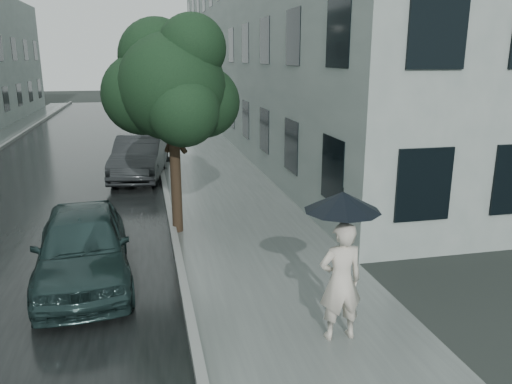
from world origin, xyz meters
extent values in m
plane|color=black|center=(0.00, 0.00, 0.00)|extent=(120.00, 120.00, 0.00)
cube|color=slate|center=(0.25, 12.00, 0.00)|extent=(3.50, 60.00, 0.01)
cube|color=slate|center=(-1.57, 12.00, 0.07)|extent=(0.15, 60.00, 0.15)
cube|color=black|center=(-5.08, 12.00, 0.00)|extent=(6.85, 60.00, 0.00)
cube|color=#8E9B95|center=(5.50, 19.50, 4.50)|extent=(7.00, 36.00, 9.00)
cube|color=black|center=(2.02, 19.50, 4.50)|extent=(0.08, 32.40, 7.20)
cube|color=black|center=(-10.32, 30.00, 4.00)|extent=(0.08, 16.20, 6.40)
imported|color=beige|center=(0.56, -1.00, 0.92)|extent=(0.67, 0.45, 1.82)
cylinder|color=black|center=(0.55, -0.95, 1.49)|extent=(0.02, 0.02, 0.97)
cone|color=black|center=(0.55, -0.95, 2.12)|extent=(1.43, 1.43, 0.28)
cylinder|color=black|center=(0.55, -0.95, 2.28)|extent=(0.02, 0.02, 0.08)
cylinder|color=black|center=(0.55, -0.95, 0.98)|extent=(0.03, 0.03, 0.06)
cylinder|color=#332619|center=(-1.45, 4.32, 1.25)|extent=(0.25, 0.25, 2.50)
sphere|color=#17341A|center=(-1.45, 4.32, 3.43)|extent=(2.43, 2.43, 2.43)
sphere|color=#17341A|center=(-0.70, 4.60, 3.05)|extent=(1.67, 1.67, 1.67)
sphere|color=#17341A|center=(-2.11, 4.70, 3.25)|extent=(1.87, 1.87, 1.87)
sphere|color=#17341A|center=(-1.27, 3.66, 2.96)|extent=(1.58, 1.58, 1.58)
sphere|color=#17341A|center=(-1.73, 4.88, 4.08)|extent=(1.77, 1.77, 1.77)
sphere|color=#17341A|center=(-0.99, 4.14, 4.27)|extent=(1.50, 1.50, 1.50)
cylinder|color=black|center=(-1.29, 12.85, 2.62)|extent=(0.12, 0.12, 5.23)
cylinder|color=black|center=(-1.29, 12.85, 0.10)|extent=(0.28, 0.28, 0.20)
cylinder|color=black|center=(-1.54, 12.84, 5.23)|extent=(0.50, 0.09, 0.08)
sphere|color=silver|center=(-1.84, 12.84, 5.18)|extent=(0.32, 0.32, 0.32)
imported|color=#1C2F2F|center=(-3.35, 1.90, 0.70)|extent=(1.97, 4.21, 1.39)
imported|color=black|center=(-2.33, 10.25, 0.73)|extent=(2.10, 4.54, 1.44)
camera|label=1|loc=(-2.11, -7.23, 4.07)|focal=35.00mm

